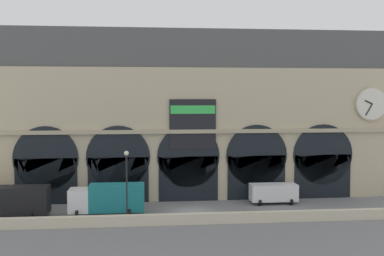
{
  "coord_description": "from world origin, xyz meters",
  "views": [
    {
      "loc": [
        -4.97,
        -47.78,
        12.08
      ],
      "look_at": [
        0.41,
        5.0,
        8.37
      ],
      "focal_mm": 43.89,
      "sensor_mm": 36.0,
      "label": 1
    }
  ],
  "objects_px": {
    "box_truck_west": "(11,201)",
    "box_truck_midwest": "(108,198)",
    "van_mideast": "(273,192)",
    "street_lamp_quayside": "(127,177)"
  },
  "relations": [
    {
      "from": "van_mideast",
      "to": "street_lamp_quayside",
      "type": "xyz_separation_m",
      "value": [
        -15.99,
        -6.62,
        3.17
      ]
    },
    {
      "from": "van_mideast",
      "to": "box_truck_west",
      "type": "bearing_deg",
      "value": -172.85
    },
    {
      "from": "box_truck_midwest",
      "to": "street_lamp_quayside",
      "type": "height_order",
      "value": "street_lamp_quayside"
    },
    {
      "from": "van_mideast",
      "to": "box_truck_midwest",
      "type": "bearing_deg",
      "value": -169.81
    },
    {
      "from": "box_truck_west",
      "to": "box_truck_midwest",
      "type": "height_order",
      "value": "same"
    },
    {
      "from": "box_truck_midwest",
      "to": "van_mideast",
      "type": "bearing_deg",
      "value": 10.19
    },
    {
      "from": "van_mideast",
      "to": "street_lamp_quayside",
      "type": "height_order",
      "value": "street_lamp_quayside"
    },
    {
      "from": "street_lamp_quayside",
      "to": "box_truck_west",
      "type": "bearing_deg",
      "value": 164.44
    },
    {
      "from": "van_mideast",
      "to": "street_lamp_quayside",
      "type": "bearing_deg",
      "value": -157.5
    },
    {
      "from": "box_truck_west",
      "to": "van_mideast",
      "type": "relative_size",
      "value": 1.44
    }
  ]
}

